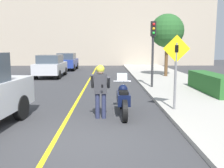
% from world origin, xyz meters
% --- Properties ---
extents(ground_plane, '(80.00, 80.00, 0.00)m').
position_xyz_m(ground_plane, '(0.00, 0.00, 0.00)').
color(ground_plane, '#38383A').
extents(sidewalk_curb, '(4.40, 44.00, 0.13)m').
position_xyz_m(sidewalk_curb, '(4.80, 4.00, 0.06)').
color(sidewalk_curb, '#ADA89E').
rests_on(sidewalk_curb, ground).
extents(road_center_line, '(0.12, 36.00, 0.01)m').
position_xyz_m(road_center_line, '(-0.60, 6.00, 0.00)').
color(road_center_line, yellow).
rests_on(road_center_line, ground).
extents(building_backdrop, '(28.00, 1.20, 8.51)m').
position_xyz_m(building_backdrop, '(0.00, 26.00, 4.26)').
color(building_backdrop, '#B2A38E').
rests_on(building_backdrop, ground).
extents(motorcycle, '(0.62, 2.36, 1.32)m').
position_xyz_m(motorcycle, '(1.20, 2.46, 0.52)').
color(motorcycle, black).
rests_on(motorcycle, ground).
extents(person_biker, '(0.59, 0.47, 1.69)m').
position_xyz_m(person_biker, '(0.46, 2.00, 1.03)').
color(person_biker, '#282D4C').
rests_on(person_biker, ground).
extents(crossing_sign, '(0.91, 0.08, 2.50)m').
position_xyz_m(crossing_sign, '(2.96, 2.61, 1.63)').
color(crossing_sign, slate).
rests_on(crossing_sign, sidewalk_curb).
extents(traffic_light, '(0.26, 0.30, 3.43)m').
position_xyz_m(traffic_light, '(3.05, 7.51, 2.53)').
color(traffic_light, '#2D2D30').
rests_on(traffic_light, sidewalk_curb).
extents(hedge_row, '(0.90, 4.00, 0.86)m').
position_xyz_m(hedge_row, '(5.60, 6.04, 0.56)').
color(hedge_row, '#286028').
rests_on(hedge_row, sidewalk_curb).
extents(street_tree, '(2.42, 2.42, 4.51)m').
position_xyz_m(street_tree, '(5.00, 12.71, 3.41)').
color(street_tree, brown).
rests_on(street_tree, sidewalk_curb).
extents(parked_car_silver, '(1.88, 4.20, 1.68)m').
position_xyz_m(parked_car_silver, '(-3.62, 13.25, 0.86)').
color(parked_car_silver, black).
rests_on(parked_car_silver, ground).
extents(parked_car_blue, '(1.88, 4.20, 1.68)m').
position_xyz_m(parked_car_blue, '(-3.40, 19.40, 0.86)').
color(parked_car_blue, black).
rests_on(parked_car_blue, ground).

